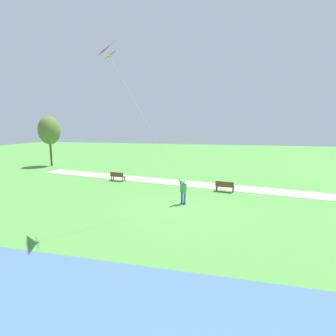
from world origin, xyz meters
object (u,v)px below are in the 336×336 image
Objects in this scene: park_bench_near_walkway at (225,186)px; park_bench_far_walkway at (117,176)px; tree_treeline_center at (49,130)px; person_kite_flyer at (183,189)px; flying_kite at (117,52)px.

park_bench_far_walkway is (1.83, 10.34, 0.00)m from park_bench_near_walkway.
park_bench_near_walkway is 24.97m from tree_treeline_center.
person_kite_flyer is 24.37m from tree_treeline_center.
park_bench_near_walkway is at bearing -30.39° from flying_kite.
person_kite_flyer is 1.18× the size of park_bench_near_walkway.
park_bench_far_walkway is 15.02m from tree_treeline_center.
flying_kite is 14.51m from park_bench_far_walkway.
flying_kite is 4.89× the size of park_bench_near_walkway.
park_bench_near_walkway is 1.00× the size of park_bench_far_walkway.
flying_kite reaches higher than person_kite_flyer.
park_bench_far_walkway is 0.23× the size of tree_treeline_center.
flying_kite is at bearing -154.10° from park_bench_far_walkway.
park_bench_near_walkway is at bearing -110.48° from tree_treeline_center.
park_bench_near_walkway is at bearing -32.35° from person_kite_flyer.
park_bench_near_walkway is 0.23× the size of tree_treeline_center.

